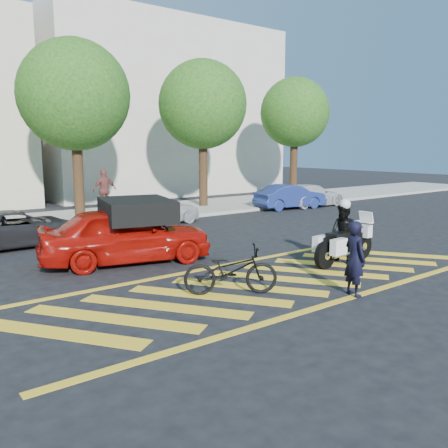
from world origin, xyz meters
TOP-DOWN VIEW (x-y plane):
  - ground at (0.00, 0.00)m, footprint 90.00×90.00m
  - sidewalk at (0.00, 12.00)m, footprint 60.00×5.00m
  - crosswalk at (-0.04, 0.00)m, footprint 12.33×4.00m
  - building_right at (9.00, 21.00)m, footprint 16.00×8.00m
  - tree_center at (0.13, 12.06)m, footprint 4.60×4.60m
  - tree_right at (6.63, 12.06)m, footprint 4.40×4.40m
  - tree_far_right at (13.13, 12.06)m, footprint 4.00×4.00m
  - officer_bike at (0.80, -1.82)m, footprint 0.52×0.67m
  - bicycle at (-1.24, -0.16)m, footprint 2.09×1.66m
  - police_motorcycle at (2.85, 0.09)m, footprint 2.44×0.80m
  - officer_moto at (2.84, 0.09)m, footprint 0.67×0.84m
  - red_convertible at (-1.79, 3.78)m, footprint 4.90×2.88m
  - parked_mid_left at (-3.60, 7.80)m, footprint 4.28×2.10m
  - parked_mid_right at (1.97, 8.90)m, footprint 3.85×1.76m
  - parked_right at (9.90, 9.15)m, footprint 3.92×1.82m
  - parked_far_right at (11.46, 9.20)m, footprint 4.11×1.78m
  - pedestrian_right at (1.59, 13.02)m, footprint 1.18×0.53m

SIDE VIEW (x-z plane):
  - ground at x=0.00m, z-range 0.00..0.00m
  - crosswalk at x=-0.04m, z-range 0.00..0.01m
  - sidewalk at x=0.00m, z-range 0.00..0.15m
  - bicycle at x=-1.24m, z-range 0.00..1.06m
  - police_motorcycle at x=2.85m, z-range 0.05..1.12m
  - parked_mid_left at x=-3.60m, z-range 0.00..1.17m
  - parked_far_right at x=11.46m, z-range 0.00..1.18m
  - parked_right at x=9.90m, z-range 0.00..1.24m
  - parked_mid_right at x=1.97m, z-range 0.00..1.28m
  - red_convertible at x=-1.79m, z-range 0.00..1.57m
  - officer_bike at x=0.80m, z-range 0.00..1.62m
  - officer_moto at x=2.84m, z-range 0.00..1.64m
  - pedestrian_right at x=1.59m, z-range 0.15..2.13m
  - tree_far_right at x=13.13m, z-range 1.39..8.49m
  - tree_right at x=6.63m, z-range 1.34..8.75m
  - tree_center at x=0.13m, z-range 1.31..8.88m
  - building_right at x=9.00m, z-range 0.00..11.00m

